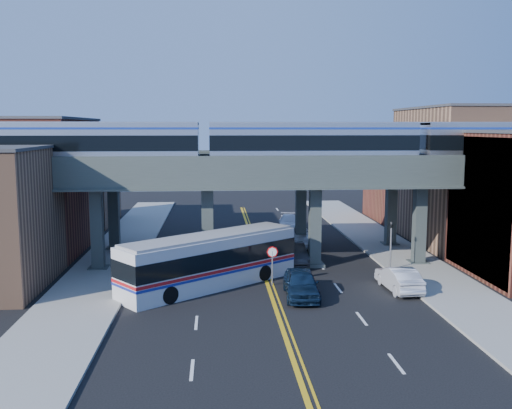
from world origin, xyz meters
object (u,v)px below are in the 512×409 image
Objects in this scene: stop_sign at (272,259)px; transit_train at (312,143)px; car_lane_a at (301,283)px; car_parked_curb at (399,278)px; transit_bus at (211,261)px; car_lane_c at (297,236)px; traffic_signal at (391,240)px; car_lane_d at (289,222)px; car_lane_b at (294,254)px.

transit_train is at bearing 55.53° from stop_sign.
car_lane_a is 6.54m from car_parked_curb.
transit_bus reaches higher than car_lane_a.
car_lane_c is at bearing -76.04° from car_parked_curb.
car_parked_curb is (6.47, 1.00, -0.08)m from car_lane_a.
car_lane_a is at bearing -142.04° from traffic_signal.
car_lane_d is at bearing 79.61° from stop_sign.
car_parked_curb is at bearing -56.21° from transit_train.
transit_bus is 22.25m from car_lane_d.
car_lane_c reaches higher than car_lane_b.
traffic_signal reaches higher than car_lane_c.
transit_train is 3.94× the size of transit_bus.
car_lane_b is 0.76× the size of car_lane_c.
stop_sign is 3.28m from car_lane_a.
transit_train is at bearing -59.43° from car_parked_curb.
car_parked_curb reaches higher than car_lane_d.
car_lane_c is at bearing -84.95° from car_lane_d.
transit_train reaches higher than traffic_signal.
transit_train is 11.39× the size of traffic_signal.
transit_train reaches higher than car_lane_a.
stop_sign reaches higher than car_lane_b.
transit_bus is (-4.06, 0.02, -0.06)m from stop_sign.
car_parked_curb reaches higher than car_lane_b.
car_lane_b is (-1.15, 0.98, -8.47)m from transit_train.
transit_train is at bearing 79.09° from car_lane_a.
car_lane_b is at bearing 69.13° from stop_sign.
transit_train is at bearing 159.91° from traffic_signal.
car_lane_d is 22.95m from car_parked_curb.
transit_train is 11.45m from car_lane_c.
car_lane_a reaches higher than car_lane_d.
transit_train reaches higher than car_lane_d.
traffic_signal is at bearing 41.01° from car_lane_a.
transit_train reaches higher than car_lane_c.
car_lane_a is 15.68m from car_lane_c.
stop_sign is 0.56× the size of car_lane_b.
car_lane_a is 1.08× the size of car_lane_b.
traffic_signal is (5.47, -2.00, -6.95)m from transit_train.
car_lane_b is at bearing 87.97° from car_lane_a.
car_lane_d is at bearing 80.85° from car_lane_c.
car_lane_b is at bearing 4.92° from transit_bus.
car_lane_c is 15.24m from car_parked_curb.
transit_bus is (-7.49, -4.98, -7.54)m from transit_train.
transit_bus is at bearing -138.83° from car_lane_b.
transit_bus is at bearing -167.04° from traffic_signal.
stop_sign is at bearing -38.56° from transit_bus.
car_lane_d is at bearing 30.93° from transit_bus.
car_parked_curb is (12.03, -1.79, -0.92)m from transit_bus.
transit_train is 11.74m from transit_bus.
car_lane_b is (-6.62, 2.98, -1.53)m from traffic_signal.
transit_bus reaches higher than car_lane_c.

